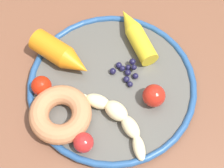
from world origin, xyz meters
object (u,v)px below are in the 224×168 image
(dining_table, at_px, (138,126))
(carrot_yellow, at_px, (136,35))
(plate, at_px, (112,85))
(carrot_orange, at_px, (61,55))
(blueberry_pile, at_px, (127,71))
(donut, at_px, (60,114))
(tomato_mid, at_px, (41,86))
(tomato_near, at_px, (154,95))
(tomato_far, at_px, (84,143))
(banana, at_px, (113,115))

(dining_table, relative_size, carrot_yellow, 7.27)
(dining_table, distance_m, plate, 0.13)
(carrot_orange, bearing_deg, plate, -39.65)
(plate, height_order, blueberry_pile, blueberry_pile)
(donut, distance_m, tomato_mid, 0.06)
(tomato_near, bearing_deg, dining_table, -178.92)
(tomato_mid, bearing_deg, carrot_yellow, 21.13)
(donut, height_order, tomato_near, tomato_near)
(donut, bearing_deg, carrot_orange, 80.96)
(tomato_far, bearing_deg, carrot_yellow, 54.78)
(carrot_orange, height_order, carrot_yellow, carrot_orange)
(carrot_orange, bearing_deg, dining_table, -42.19)
(carrot_orange, distance_m, blueberry_pile, 0.12)
(dining_table, relative_size, tomato_far, 27.56)
(dining_table, bearing_deg, tomato_mid, 160.66)
(tomato_near, bearing_deg, tomato_mid, 162.64)
(donut, bearing_deg, blueberry_pile, 25.84)
(tomato_mid, xyz_separation_m, tomato_far, (0.06, -0.12, -0.00))
(banana, xyz_separation_m, donut, (-0.09, 0.02, 0.00))
(blueberry_pile, relative_size, tomato_mid, 1.51)
(banana, bearing_deg, carrot_orange, 117.53)
(plate, height_order, tomato_far, tomato_far)
(carrot_orange, height_order, blueberry_pile, carrot_orange)
(carrot_yellow, bearing_deg, blueberry_pile, -116.25)
(banana, distance_m, carrot_orange, 0.15)
(dining_table, height_order, tomato_mid, tomato_mid)
(donut, bearing_deg, tomato_far, -62.49)
(donut, distance_m, blueberry_pile, 0.14)
(banana, height_order, blueberry_pile, banana)
(blueberry_pile, distance_m, tomato_mid, 0.15)
(dining_table, distance_m, tomato_mid, 0.22)
(dining_table, height_order, donut, donut)
(carrot_yellow, height_order, tomato_far, same)
(carrot_yellow, xyz_separation_m, tomato_far, (-0.13, -0.19, -0.00))
(plate, xyz_separation_m, tomato_mid, (-0.12, 0.01, 0.02))
(dining_table, height_order, carrot_orange, carrot_orange)
(tomato_near, height_order, tomato_mid, tomato_near)
(banana, distance_m, tomato_far, 0.07)
(banana, bearing_deg, tomato_mid, 145.43)
(tomato_near, height_order, tomato_far, tomato_near)
(blueberry_pile, height_order, tomato_near, tomato_near)
(carrot_yellow, bearing_deg, donut, -141.27)
(tomato_mid, bearing_deg, donut, -66.46)
(dining_table, relative_size, carrot_orange, 7.97)
(carrot_yellow, distance_m, donut, 0.21)
(carrot_yellow, xyz_separation_m, tomato_mid, (-0.19, -0.07, 0.00))
(tomato_far, bearing_deg, tomato_mid, 115.55)
(donut, xyz_separation_m, tomato_near, (0.16, -0.00, 0.00))
(plate, distance_m, banana, 0.07)
(dining_table, height_order, blueberry_pile, blueberry_pile)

